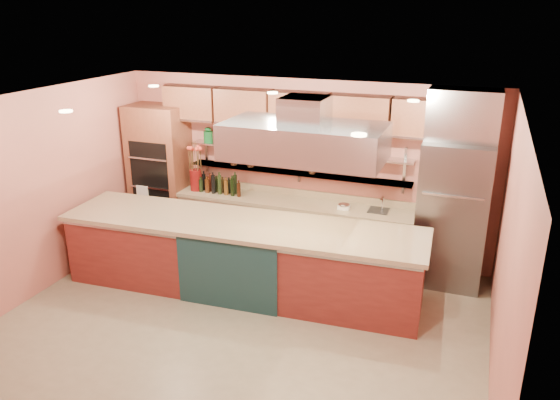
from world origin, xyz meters
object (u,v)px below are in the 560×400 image
at_px(green_canister, 281,143).
at_px(kitchen_scale, 344,206).
at_px(refrigerator, 452,215).
at_px(copper_kettle, 227,139).
at_px(island, 242,256).
at_px(flower_vase, 196,180).

bearing_deg(green_canister, kitchen_scale, -11.29).
bearing_deg(refrigerator, copper_kettle, 176.34).
distance_m(island, flower_vase, 1.99).
relative_size(island, flower_vase, 14.08).
distance_m(refrigerator, island, 3.03).
distance_m(flower_vase, green_canister, 1.60).
xyz_separation_m(refrigerator, copper_kettle, (-3.60, 0.23, 0.74)).
bearing_deg(green_canister, island, -90.90).
relative_size(copper_kettle, green_canister, 1.01).
distance_m(flower_vase, copper_kettle, 0.87).
bearing_deg(island, flower_vase, 134.21).
height_order(flower_vase, green_canister, green_canister).
xyz_separation_m(flower_vase, kitchen_scale, (2.53, 0.00, -0.13)).
height_order(copper_kettle, green_canister, green_canister).
bearing_deg(refrigerator, flower_vase, 179.86).
bearing_deg(flower_vase, island, -42.63).
distance_m(copper_kettle, green_canister, 0.93).
xyz_separation_m(island, kitchen_scale, (1.13, 1.29, 0.46)).
xyz_separation_m(island, flower_vase, (-1.40, 1.29, 0.59)).
height_order(refrigerator, kitchen_scale, refrigerator).
bearing_deg(kitchen_scale, green_canister, 153.67).
distance_m(island, kitchen_scale, 1.77).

